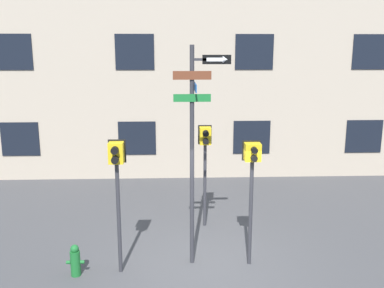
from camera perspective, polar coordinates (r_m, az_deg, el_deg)
ground_plane at (r=9.37m, az=2.19°, el=-16.06°), size 60.00×60.00×0.00m
building_facade at (r=14.95m, az=0.32°, el=17.80°), size 24.00×0.63×11.70m
street_sign_pole at (r=8.60m, az=0.37°, el=0.76°), size 1.14×0.98×4.57m
pedestrian_signal_left at (r=8.49m, az=-9.99°, el=-3.65°), size 0.35×0.40×2.75m
pedestrian_signal_right at (r=8.79m, az=8.00°, el=-3.41°), size 0.38×0.40×2.66m
pedestrian_signal_across at (r=10.68m, az=1.76°, el=-0.65°), size 0.34×0.40×2.62m
fire_hydrant at (r=9.22m, az=-15.30°, el=-14.77°), size 0.36×0.20×0.66m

